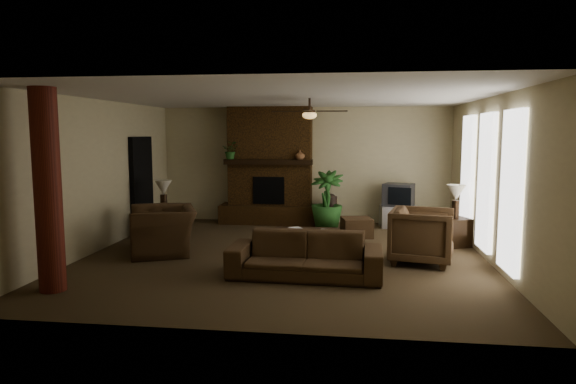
# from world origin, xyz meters

# --- Properties ---
(room_shell) EXTENTS (7.00, 7.00, 7.00)m
(room_shell) POSITION_xyz_m (0.00, 0.00, 1.40)
(room_shell) COLOR #4A3A25
(room_shell) RESTS_ON ground
(fireplace) EXTENTS (2.40, 0.70, 2.80)m
(fireplace) POSITION_xyz_m (-0.80, 3.22, 1.16)
(fireplace) COLOR #513215
(fireplace) RESTS_ON ground
(windows) EXTENTS (0.08, 3.65, 2.35)m
(windows) POSITION_xyz_m (3.45, 0.20, 1.35)
(windows) COLOR white
(windows) RESTS_ON ground
(log_column) EXTENTS (0.36, 0.36, 2.80)m
(log_column) POSITION_xyz_m (-2.95, -2.40, 1.40)
(log_column) COLOR maroon
(log_column) RESTS_ON ground
(doorway) EXTENTS (0.10, 1.00, 2.10)m
(doorway) POSITION_xyz_m (-3.44, 1.80, 1.05)
(doorway) COLOR black
(doorway) RESTS_ON ground
(ceiling_fan) EXTENTS (1.35, 1.35, 0.37)m
(ceiling_fan) POSITION_xyz_m (0.40, 0.30, 2.53)
(ceiling_fan) COLOR black
(ceiling_fan) RESTS_ON ceiling
(sofa) EXTENTS (2.34, 0.76, 0.91)m
(sofa) POSITION_xyz_m (0.48, -1.29, 0.45)
(sofa) COLOR #44301D
(sofa) RESTS_ON ground
(armchair_left) EXTENTS (1.27, 1.51, 1.12)m
(armchair_left) POSITION_xyz_m (-2.24, -0.07, 0.56)
(armchair_left) COLOR #44301D
(armchair_left) RESTS_ON ground
(armchair_right) EXTENTS (1.12, 1.17, 1.02)m
(armchair_right) POSITION_xyz_m (2.35, -0.22, 0.51)
(armchair_right) COLOR #44301D
(armchair_right) RESTS_ON ground
(coffee_table) EXTENTS (1.20, 0.70, 0.43)m
(coffee_table) POSITION_xyz_m (0.36, 0.19, 0.37)
(coffee_table) COLOR black
(coffee_table) RESTS_ON ground
(ottoman) EXTENTS (0.71, 0.71, 0.40)m
(ottoman) POSITION_xyz_m (1.28, 1.82, 0.20)
(ottoman) COLOR #44301D
(ottoman) RESTS_ON ground
(tv_stand) EXTENTS (0.90, 0.58, 0.50)m
(tv_stand) POSITION_xyz_m (2.26, 3.02, 0.25)
(tv_stand) COLOR #B0B0B2
(tv_stand) RESTS_ON ground
(tv) EXTENTS (0.78, 0.71, 0.52)m
(tv) POSITION_xyz_m (2.24, 3.00, 0.76)
(tv) COLOR #353537
(tv) RESTS_ON tv_stand
(floor_vase) EXTENTS (0.34, 0.34, 0.77)m
(floor_vase) POSITION_xyz_m (0.66, 3.00, 0.43)
(floor_vase) COLOR black
(floor_vase) RESTS_ON ground
(floor_plant) EXTENTS (0.94, 1.43, 0.74)m
(floor_plant) POSITION_xyz_m (0.60, 2.65, 0.37)
(floor_plant) COLOR #2A5C24
(floor_plant) RESTS_ON ground
(side_table_left) EXTENTS (0.55, 0.55, 0.55)m
(side_table_left) POSITION_xyz_m (-2.79, 1.26, 0.28)
(side_table_left) COLOR black
(side_table_left) RESTS_ON ground
(lamp_left) EXTENTS (0.39, 0.39, 0.65)m
(lamp_left) POSITION_xyz_m (-2.75, 1.29, 1.00)
(lamp_left) COLOR black
(lamp_left) RESTS_ON side_table_left
(side_table_right) EXTENTS (0.66, 0.66, 0.55)m
(side_table_right) POSITION_xyz_m (3.15, 1.18, 0.28)
(side_table_right) COLOR black
(side_table_right) RESTS_ON ground
(lamp_right) EXTENTS (0.43, 0.43, 0.65)m
(lamp_right) POSITION_xyz_m (3.15, 1.13, 1.00)
(lamp_right) COLOR black
(lamp_right) RESTS_ON side_table_right
(mantel_plant) EXTENTS (0.38, 0.42, 0.33)m
(mantel_plant) POSITION_xyz_m (-1.69, 2.94, 1.72)
(mantel_plant) COLOR #2A5C24
(mantel_plant) RESTS_ON fireplace
(mantel_vase) EXTENTS (0.26, 0.27, 0.22)m
(mantel_vase) POSITION_xyz_m (-0.04, 2.95, 1.67)
(mantel_vase) COLOR brown
(mantel_vase) RESTS_ON fireplace
(book_a) EXTENTS (0.20, 0.12, 0.29)m
(book_a) POSITION_xyz_m (0.07, 0.19, 0.57)
(book_a) COLOR #999999
(book_a) RESTS_ON coffee_table
(book_b) EXTENTS (0.21, 0.09, 0.29)m
(book_b) POSITION_xyz_m (0.58, 0.14, 0.58)
(book_b) COLOR #999999
(book_b) RESTS_ON coffee_table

